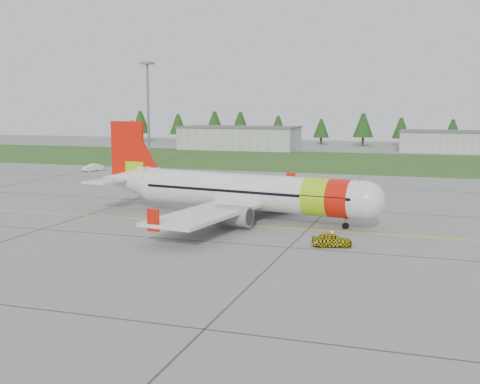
% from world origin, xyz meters
% --- Properties ---
extents(ground, '(320.00, 320.00, 0.00)m').
position_xyz_m(ground, '(0.00, 0.00, 0.00)').
color(ground, gray).
rests_on(ground, ground).
extents(aircraft, '(33.83, 31.52, 10.29)m').
position_xyz_m(aircraft, '(2.15, 11.25, 2.97)').
color(aircraft, silver).
rests_on(aircraft, ground).
extents(follow_me_car, '(1.54, 1.68, 3.49)m').
position_xyz_m(follow_me_car, '(13.44, 1.51, 1.74)').
color(follow_me_car, yellow).
rests_on(follow_me_car, ground).
extents(service_van, '(1.86, 1.82, 4.16)m').
position_xyz_m(service_van, '(-38.72, 48.06, 2.08)').
color(service_van, silver).
rests_on(service_van, ground).
extents(grass_strip, '(320.00, 50.00, 0.03)m').
position_xyz_m(grass_strip, '(0.00, 82.00, 0.01)').
color(grass_strip, '#30561E').
rests_on(grass_strip, ground).
extents(taxi_guideline, '(120.00, 0.25, 0.02)m').
position_xyz_m(taxi_guideline, '(0.00, 8.00, 0.01)').
color(taxi_guideline, gold).
rests_on(taxi_guideline, ground).
extents(hangar_west, '(32.00, 14.00, 6.00)m').
position_xyz_m(hangar_west, '(-30.00, 110.00, 3.00)').
color(hangar_west, '#A8A8A3').
rests_on(hangar_west, ground).
extents(hangar_east, '(24.00, 12.00, 5.20)m').
position_xyz_m(hangar_east, '(25.00, 118.00, 2.60)').
color(hangar_east, '#A8A8A3').
rests_on(hangar_east, ground).
extents(floodlight_mast, '(0.50, 0.50, 20.00)m').
position_xyz_m(floodlight_mast, '(-32.00, 58.00, 10.00)').
color(floodlight_mast, slate).
rests_on(floodlight_mast, ground).
extents(treeline, '(160.00, 8.00, 10.00)m').
position_xyz_m(treeline, '(0.00, 138.00, 5.00)').
color(treeline, '#1C3F14').
rests_on(treeline, ground).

